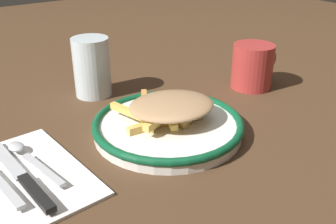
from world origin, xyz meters
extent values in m
plane|color=#4A321F|center=(0.00, 0.00, 0.00)|extent=(2.60, 2.60, 0.00)
cylinder|color=white|center=(0.00, 0.00, 0.01)|extent=(0.25, 0.25, 0.02)
torus|color=#0F4F2D|center=(0.00, 0.00, 0.02)|extent=(0.26, 0.26, 0.01)
cube|color=#EEB464|center=(-0.02, 0.01, 0.02)|extent=(0.05, 0.06, 0.01)
cube|color=gold|center=(0.00, 0.00, 0.03)|extent=(0.05, 0.09, 0.01)
cube|color=#D08F44|center=(-0.01, 0.05, 0.04)|extent=(0.06, 0.09, 0.01)
cube|color=#E3BF58|center=(-0.03, -0.01, 0.04)|extent=(0.07, 0.04, 0.01)
cube|color=gold|center=(0.03, 0.00, 0.02)|extent=(0.08, 0.03, 0.01)
cube|color=#E0BB55|center=(-0.05, 0.04, 0.04)|extent=(0.03, 0.09, 0.01)
cube|color=#EAA451|center=(0.00, -0.01, 0.02)|extent=(0.07, 0.04, 0.01)
cube|color=gold|center=(0.06, 0.01, 0.03)|extent=(0.03, 0.06, 0.01)
cube|color=orange|center=(0.03, 0.02, 0.04)|extent=(0.03, 0.08, 0.01)
cube|color=#E1B951|center=(0.04, 0.02, 0.04)|extent=(0.08, 0.02, 0.01)
cube|color=orange|center=(0.01, 0.02, 0.02)|extent=(0.04, 0.09, 0.01)
cube|color=gold|center=(0.01, 0.00, 0.03)|extent=(0.07, 0.05, 0.01)
cube|color=gold|center=(0.01, 0.00, 0.03)|extent=(0.04, 0.06, 0.01)
cube|color=#DAA455|center=(0.01, 0.00, 0.03)|extent=(0.02, 0.07, 0.01)
cube|color=#E9B75C|center=(-0.04, 0.00, 0.03)|extent=(0.08, 0.02, 0.01)
cube|color=#E5B066|center=(-0.01, 0.05, 0.04)|extent=(0.07, 0.04, 0.01)
cube|color=gold|center=(0.04, 0.06, 0.03)|extent=(0.04, 0.06, 0.01)
cube|color=gold|center=(0.02, -0.01, 0.04)|extent=(0.08, 0.03, 0.01)
ellipsoid|color=tan|center=(0.01, 0.00, 0.05)|extent=(0.16, 0.15, 0.02)
cube|color=#2F591A|center=(0.00, 0.00, 0.06)|extent=(0.00, 0.00, 0.00)
cube|color=#235A1C|center=(0.02, -0.01, 0.06)|extent=(0.00, 0.00, 0.00)
cube|color=#2C6732|center=(0.01, 0.00, 0.06)|extent=(0.00, 0.00, 0.00)
cube|color=#3C612C|center=(-0.04, 0.00, 0.06)|extent=(0.00, 0.00, 0.00)
cube|color=#326728|center=(0.04, -0.04, 0.06)|extent=(0.00, 0.00, 0.00)
cube|color=white|center=(-0.25, 0.01, 0.00)|extent=(0.18, 0.24, 0.01)
cube|color=silver|center=(-0.27, -0.01, 0.01)|extent=(0.02, 0.11, 0.01)
cube|color=black|center=(-0.24, -0.05, 0.01)|extent=(0.02, 0.09, 0.01)
cube|color=silver|center=(-0.25, 0.06, 0.01)|extent=(0.03, 0.12, 0.00)
cube|color=silver|center=(-0.22, 0.00, 0.01)|extent=(0.03, 0.10, 0.00)
ellipsoid|color=silver|center=(-0.23, 0.08, 0.01)|extent=(0.03, 0.04, 0.01)
cylinder|color=silver|center=(-0.03, 0.22, 0.06)|extent=(0.07, 0.07, 0.12)
cylinder|color=#B63531|center=(0.27, 0.06, 0.05)|extent=(0.09, 0.09, 0.09)
torus|color=#B63531|center=(0.31, 0.06, 0.05)|extent=(0.05, 0.01, 0.05)
camera|label=1|loc=(-0.34, -0.47, 0.32)|focal=41.53mm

